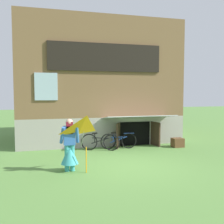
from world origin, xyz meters
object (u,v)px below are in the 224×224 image
person (70,149)px  kite (87,130)px  wooden_crate (178,143)px  bicycle_blue (119,141)px  bicycle_black (100,142)px

person → kite: 0.93m
person → wooden_crate: bearing=35.9°
bicycle_blue → bicycle_black: bearing=-165.7°
kite → bicycle_blue: size_ratio=1.06×
person → bicycle_blue: person is taller
person → kite: kite is taller
person → bicycle_blue: bearing=59.1°
bicycle_blue → wooden_crate: bearing=-1.1°
bicycle_black → wooden_crate: size_ratio=3.21×
kite → wooden_crate: (4.44, 2.85, -1.11)m
kite → bicycle_black: 3.35m
kite → wooden_crate: bearing=32.7°
bicycle_blue → wooden_crate: (2.57, -0.31, -0.15)m
person → wooden_crate: size_ratio=3.35×
person → bicycle_black: (1.50, 2.52, -0.31)m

